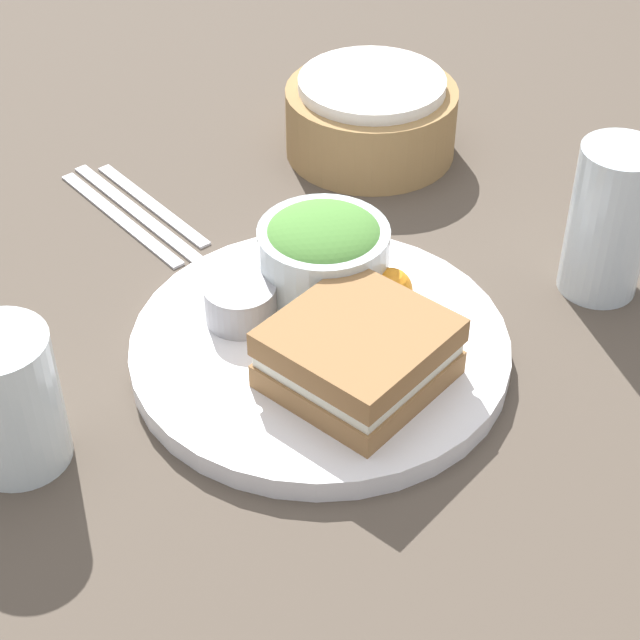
{
  "coord_description": "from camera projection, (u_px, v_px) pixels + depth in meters",
  "views": [
    {
      "loc": [
        0.45,
        -0.44,
        0.57
      ],
      "look_at": [
        0.0,
        0.0,
        0.04
      ],
      "focal_mm": 60.0,
      "sensor_mm": 36.0,
      "label": 1
    }
  ],
  "objects": [
    {
      "name": "spoon",
      "position": [
        152.0,
        204.0,
        1.01
      ],
      "size": [
        0.18,
        0.02,
        0.01
      ],
      "primitive_type": "cube",
      "rotation": [
        0.0,
        0.0,
        3.08
      ],
      "color": "#B2B2B7",
      "rests_on": "ground_plane"
    },
    {
      "name": "ground_plane",
      "position": [
        320.0,
        358.0,
        0.85
      ],
      "size": [
        4.0,
        4.0,
        0.0
      ],
      "primitive_type": "plane",
      "color": "#4C4238"
    },
    {
      "name": "knife",
      "position": [
        136.0,
        210.0,
        1.0
      ],
      "size": [
        0.2,
        0.03,
        0.01
      ],
      "primitive_type": "cube",
      "rotation": [
        0.0,
        0.0,
        3.08
      ],
      "color": "#B2B2B7",
      "rests_on": "ground_plane"
    },
    {
      "name": "orange_wedge",
      "position": [
        390.0,
        290.0,
        0.85
      ],
      "size": [
        0.04,
        0.04,
        0.04
      ],
      "primitive_type": "sphere",
      "color": "orange",
      "rests_on": "plate"
    },
    {
      "name": "plate",
      "position": [
        320.0,
        349.0,
        0.84
      ],
      "size": [
        0.3,
        0.3,
        0.02
      ],
      "primitive_type": "cylinder",
      "color": "silver",
      "rests_on": "ground_plane"
    },
    {
      "name": "sandwich",
      "position": [
        359.0,
        353.0,
        0.78
      ],
      "size": [
        0.12,
        0.13,
        0.05
      ],
      "color": "olive",
      "rests_on": "plate"
    },
    {
      "name": "salad_bowl",
      "position": [
        324.0,
        252.0,
        0.86
      ],
      "size": [
        0.11,
        0.11,
        0.07
      ],
      "color": "silver",
      "rests_on": "plate"
    },
    {
      "name": "dressing_cup",
      "position": [
        241.0,
        302.0,
        0.85
      ],
      "size": [
        0.06,
        0.06,
        0.03
      ],
      "primitive_type": "cylinder",
      "color": "#99999E",
      "rests_on": "plate"
    },
    {
      "name": "water_glass",
      "position": [
        9.0,
        400.0,
        0.73
      ],
      "size": [
        0.07,
        0.07,
        0.11
      ],
      "primitive_type": "cylinder",
      "color": "silver",
      "rests_on": "ground_plane"
    },
    {
      "name": "drink_glass",
      "position": [
        609.0,
        221.0,
        0.88
      ],
      "size": [
        0.07,
        0.07,
        0.14
      ],
      "primitive_type": "cylinder",
      "color": "silver",
      "rests_on": "ground_plane"
    },
    {
      "name": "bread_basket",
      "position": [
        371.0,
        117.0,
        1.07
      ],
      "size": [
        0.17,
        0.17,
        0.08
      ],
      "color": "#997547",
      "rests_on": "ground_plane"
    },
    {
      "name": "fork",
      "position": [
        119.0,
        217.0,
        0.99
      ],
      "size": [
        0.19,
        0.02,
        0.01
      ],
      "primitive_type": "cube",
      "rotation": [
        0.0,
        0.0,
        3.08
      ],
      "color": "#B2B2B7",
      "rests_on": "ground_plane"
    }
  ]
}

